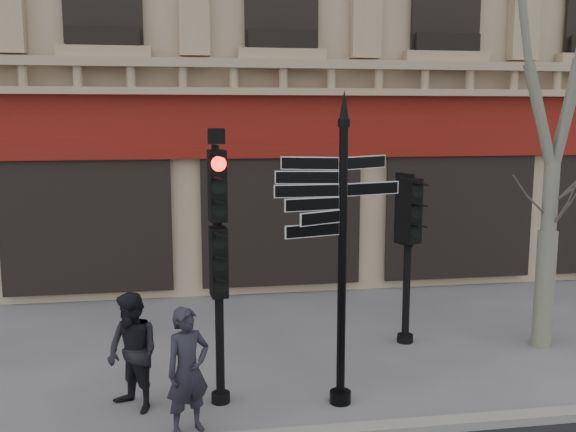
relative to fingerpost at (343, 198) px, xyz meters
name	(u,v)px	position (x,y,z in m)	size (l,w,h in m)	color
ground	(333,388)	(0.01, 0.48, -2.79)	(80.00, 80.00, 0.00)	#5A5A5E
kerb	(359,431)	(0.01, -0.92, -2.73)	(80.00, 0.25, 0.12)	gray
fingerpost	(343,198)	(0.00, 0.00, 0.00)	(1.89, 1.89, 4.16)	black
traffic_signal_main	(218,234)	(-1.59, 0.27, -0.47)	(0.43, 0.33, 3.67)	black
traffic_signal_secondary	(408,229)	(1.65, 2.10, -0.83)	(0.55, 0.47, 2.82)	black
plane_tree	(562,19)	(3.85, 1.57, 2.51)	(2.85, 2.85, 7.56)	gray
pedestrian_a	(188,371)	(-2.02, -0.48, -2.00)	(0.57, 0.38, 1.57)	#23212D
pedestrian_b	(133,353)	(-2.72, 0.23, -2.00)	(0.76, 0.60, 1.57)	black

